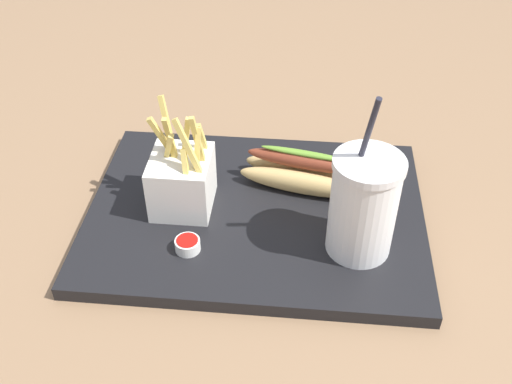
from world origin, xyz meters
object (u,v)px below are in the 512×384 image
(hot_dog_1, at_px, (304,173))
(ketchup_cup_3, at_px, (373,184))
(soda_cup, at_px, (363,206))
(ketchup_cup_1, at_px, (387,165))
(ketchup_cup_2, at_px, (188,244))
(fries_basket, at_px, (182,181))

(hot_dog_1, height_order, ketchup_cup_3, hot_dog_1)
(soda_cup, height_order, ketchup_cup_1, soda_cup)
(hot_dog_1, bearing_deg, ketchup_cup_3, 179.07)
(hot_dog_1, xyz_separation_m, ketchup_cup_2, (0.15, 0.15, -0.01))
(ketchup_cup_2, distance_m, ketchup_cup_3, 0.29)
(ketchup_cup_1, relative_size, ketchup_cup_3, 1.04)
(soda_cup, height_order, ketchup_cup_2, soda_cup)
(ketchup_cup_3, bearing_deg, ketchup_cup_1, -116.16)
(fries_basket, xyz_separation_m, ketchup_cup_2, (-0.02, 0.09, -0.03))
(hot_dog_1, distance_m, ketchup_cup_2, 0.21)
(soda_cup, relative_size, ketchup_cup_2, 6.96)
(ketchup_cup_2, relative_size, ketchup_cup_3, 0.97)
(ketchup_cup_3, bearing_deg, fries_basket, 12.19)
(fries_basket, relative_size, ketchup_cup_2, 4.76)
(ketchup_cup_2, bearing_deg, soda_cup, -173.27)
(ketchup_cup_2, bearing_deg, hot_dog_1, -134.55)
(fries_basket, relative_size, ketchup_cup_3, 4.63)
(ketchup_cup_2, bearing_deg, ketchup_cup_3, -149.46)
(soda_cup, relative_size, hot_dog_1, 1.20)
(soda_cup, height_order, fries_basket, soda_cup)
(soda_cup, bearing_deg, ketchup_cup_2, 6.73)
(hot_dog_1, bearing_deg, ketchup_cup_2, 45.45)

